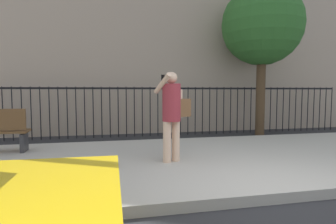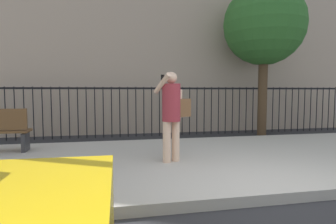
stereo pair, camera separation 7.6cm
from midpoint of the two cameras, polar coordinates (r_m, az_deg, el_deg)
name	(u,v)px [view 2 (the right image)]	position (r m, az deg, el deg)	size (l,w,h in m)	color
ground_plane	(286,204)	(4.21, 23.06, -16.65)	(60.00, 60.00, 0.00)	#28282B
sidewalk	(221,159)	(6.04, 10.96, -9.23)	(28.00, 4.40, 0.15)	#B2ADA3
iron_fence	(178,104)	(9.40, 2.34, 1.52)	(12.03, 0.04, 1.60)	black
pedestrian_on_phone	(172,110)	(5.29, 1.31, 0.42)	(0.72, 0.54, 1.67)	beige
street_tree_near	(264,25)	(10.04, 18.92, 16.10)	(2.60, 2.60, 4.90)	#4C3823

